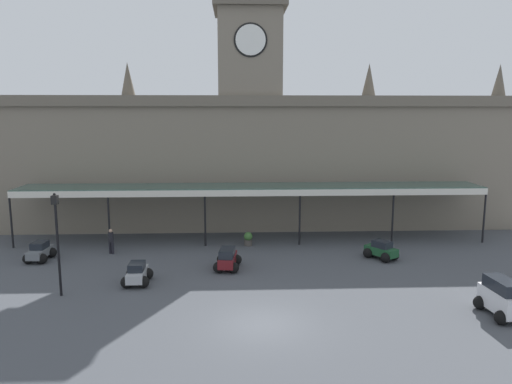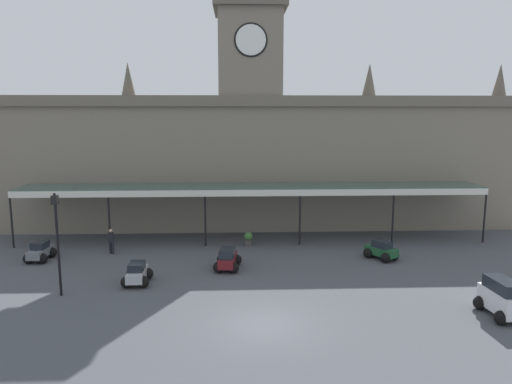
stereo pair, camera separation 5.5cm
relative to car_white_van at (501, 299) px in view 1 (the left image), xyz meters
The scene contains 11 objects.
ground_plane 10.91m from the car_white_van, behind, with size 140.00×140.00×0.00m, color #46494F.
station_building 22.17m from the car_white_van, 120.27° to the left, with size 42.30×5.59×17.85m.
entrance_canopy 17.77m from the car_white_van, 128.39° to the left, with size 33.06×3.26×4.01m.
car_white_van is the anchor object (origin of this frame).
car_silver_sedan 18.12m from the car_white_van, 163.91° to the left, with size 1.53×2.06×1.19m.
car_maroon_estate 14.53m from the car_white_van, 149.76° to the left, with size 1.71×2.34×1.27m.
car_green_sedan 9.33m from the car_white_van, 107.68° to the left, with size 2.16×2.25×1.19m.
car_grey_sedan 26.14m from the car_white_van, 158.71° to the left, with size 1.60×2.10×1.19m.
pedestrian_near_entrance 22.90m from the car_white_van, 152.02° to the left, with size 0.36×0.34×1.67m.
victorian_lamppost 21.36m from the car_white_van, behind, with size 0.30×0.30×5.30m.
planter_near_kerb 16.68m from the car_white_van, 132.14° to the left, with size 0.60×0.60×0.96m.
Camera 1 is at (-1.17, -20.01, 9.22)m, focal length 33.98 mm.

